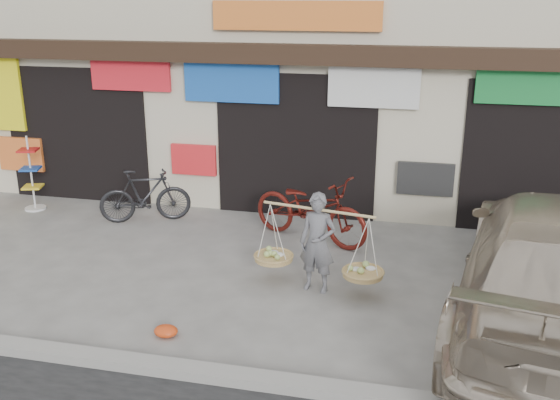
% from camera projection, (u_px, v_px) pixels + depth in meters
% --- Properties ---
extents(ground, '(70.00, 70.00, 0.00)m').
position_uv_depth(ground, '(246.00, 296.00, 8.82)').
color(ground, gray).
rests_on(ground, ground).
extents(kerb, '(70.00, 0.25, 0.12)m').
position_uv_depth(kerb, '(196.00, 372.00, 6.95)').
color(kerb, gray).
rests_on(kerb, ground).
extents(shophouse_block, '(14.00, 6.32, 7.00)m').
position_uv_depth(shophouse_block, '(323.00, 23.00, 13.67)').
color(shophouse_block, beige).
rests_on(shophouse_block, ground).
extents(street_vendor, '(1.89, 0.82, 1.46)m').
position_uv_depth(street_vendor, '(317.00, 247.00, 8.80)').
color(street_vendor, slate).
rests_on(street_vendor, ground).
extents(bike_1, '(1.72, 1.10, 1.01)m').
position_uv_depth(bike_1, '(145.00, 196.00, 11.55)').
color(bike_1, black).
rests_on(bike_1, ground).
extents(bike_2, '(2.34, 1.56, 1.17)m').
position_uv_depth(bike_2, '(310.00, 208.00, 10.64)').
color(bike_2, '#54140E').
rests_on(bike_2, ground).
extents(display_rack, '(0.44, 0.44, 1.48)m').
position_uv_depth(display_rack, '(32.00, 180.00, 12.18)').
color(display_rack, silver).
rests_on(display_rack, ground).
extents(red_bag, '(0.31, 0.25, 0.14)m').
position_uv_depth(red_bag, '(166.00, 331.00, 7.77)').
color(red_bag, '#D84114').
rests_on(red_bag, ground).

